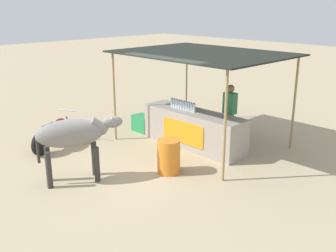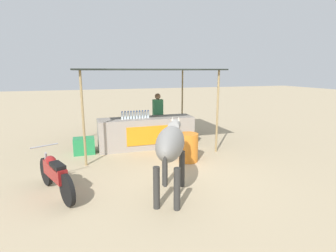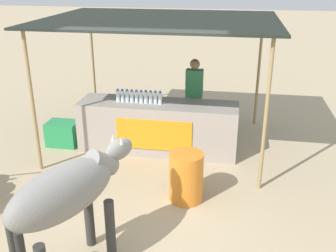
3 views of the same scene
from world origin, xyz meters
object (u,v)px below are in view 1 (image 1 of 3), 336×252
object	(u,v)px
vendor_behind_counter	(229,115)
motorcycle_parked	(56,132)
cooler_box	(143,123)
stall_counter	(193,129)
cow	(73,135)
water_barrel	(169,156)

from	to	relation	value
vendor_behind_counter	motorcycle_parked	world-z (taller)	vendor_behind_counter
cooler_box	stall_counter	bearing A→B (deg)	2.90
stall_counter	cow	distance (m)	3.45
motorcycle_parked	water_barrel	bearing A→B (deg)	16.70
cooler_box	cow	bearing A→B (deg)	-64.10
stall_counter	cooler_box	distance (m)	1.94
cooler_box	water_barrel	distance (m)	3.11
water_barrel	cow	size ratio (longest dim) A/B	0.43
cooler_box	motorcycle_parked	distance (m)	2.61
vendor_behind_counter	cow	size ratio (longest dim) A/B	0.92
stall_counter	vendor_behind_counter	xyz separation A→B (m)	(0.60, 0.75, 0.37)
cooler_box	motorcycle_parked	xyz separation A→B (m)	(-0.56, -2.54, 0.19)
water_barrel	cow	xyz separation A→B (m)	(-1.09, -1.72, 0.65)
cow	water_barrel	bearing A→B (deg)	57.72
stall_counter	cow	size ratio (longest dim) A/B	1.67
vendor_behind_counter	water_barrel	distance (m)	2.47
cooler_box	motorcycle_parked	world-z (taller)	motorcycle_parked
vendor_behind_counter	stall_counter	bearing A→B (deg)	-128.44
cow	vendor_behind_counter	bearing A→B (deg)	77.49
vendor_behind_counter	water_barrel	bearing A→B (deg)	-86.04
water_barrel	motorcycle_parked	xyz separation A→B (m)	(-3.25, -0.97, 0.04)
water_barrel	motorcycle_parked	bearing A→B (deg)	-163.30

